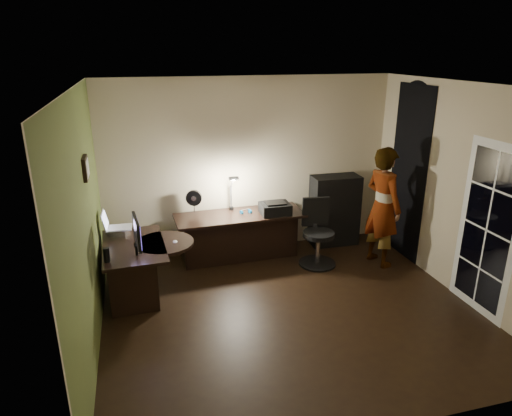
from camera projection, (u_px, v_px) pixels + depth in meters
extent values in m
cube|color=black|center=(289.00, 310.00, 5.67)|extent=(4.50, 4.00, 0.01)
cube|color=silver|center=(296.00, 85.00, 4.77)|extent=(4.50, 4.00, 0.01)
cube|color=#BEAF8D|center=(249.00, 166.00, 7.04)|extent=(4.50, 0.01, 2.70)
cube|color=#BEAF8D|center=(382.00, 293.00, 3.39)|extent=(4.50, 0.01, 2.70)
cube|color=#BEAF8D|center=(84.00, 226.00, 4.67)|extent=(0.01, 4.00, 2.70)
cube|color=#BEAF8D|center=(461.00, 192.00, 5.77)|extent=(0.01, 4.00, 2.70)
cube|color=#52622C|center=(86.00, 226.00, 4.67)|extent=(0.00, 4.00, 2.70)
cube|color=black|center=(408.00, 173.00, 6.83)|extent=(0.01, 0.90, 2.60)
cube|color=white|center=(487.00, 230.00, 5.36)|extent=(0.02, 0.92, 2.10)
cube|color=black|center=(85.00, 168.00, 4.92)|extent=(0.04, 0.30, 0.25)
cube|color=black|center=(136.00, 270.00, 5.90)|extent=(0.81, 1.27, 0.71)
cube|color=black|center=(240.00, 237.00, 6.94)|extent=(1.95, 0.74, 0.72)
cube|color=black|center=(334.00, 210.00, 7.43)|extent=(0.77, 0.40, 1.15)
cube|color=silver|center=(119.00, 232.00, 6.10)|extent=(0.31, 0.28, 0.10)
cube|color=silver|center=(118.00, 220.00, 6.04)|extent=(0.37, 0.35, 0.25)
cube|color=black|center=(136.00, 243.00, 5.45)|extent=(0.16, 0.55, 0.36)
ellipsoid|color=silver|center=(175.00, 242.00, 5.87)|extent=(0.08, 0.10, 0.03)
cube|color=black|center=(134.00, 239.00, 6.01)|extent=(0.11, 0.14, 0.01)
cube|color=black|center=(163.00, 256.00, 5.50)|extent=(0.01, 0.13, 0.01)
cylinder|color=black|center=(107.00, 256.00, 5.30)|extent=(0.09, 0.09, 0.19)
cube|color=silver|center=(159.00, 256.00, 5.51)|extent=(0.21, 0.25, 0.01)
cube|color=black|center=(194.00, 202.00, 6.83)|extent=(0.27, 0.19, 0.37)
cube|color=#095593|center=(246.00, 212.00, 6.85)|extent=(0.18, 0.12, 0.08)
cube|color=black|center=(275.00, 208.00, 6.82)|extent=(0.44, 0.34, 0.19)
cube|color=black|center=(231.00, 191.00, 6.91)|extent=(0.18, 0.30, 0.62)
cube|color=black|center=(319.00, 234.00, 6.70)|extent=(0.62, 0.62, 0.99)
imported|color=#D8A88C|center=(383.00, 207.00, 6.63)|extent=(0.56, 0.72, 1.78)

